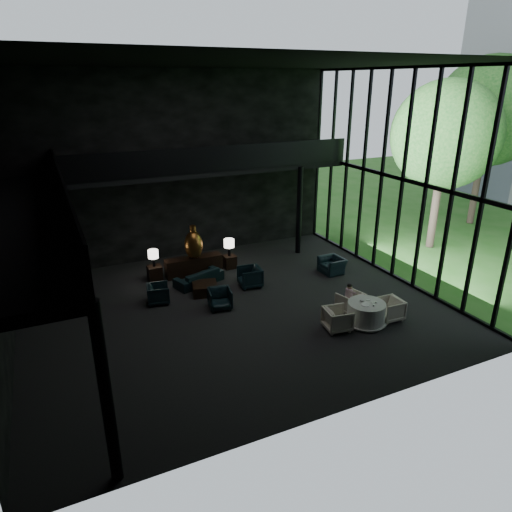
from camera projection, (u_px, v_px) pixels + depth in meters
name	position (u px, v px, depth m)	size (l,w,h in m)	color
floor	(236.00, 309.00, 16.04)	(14.00, 12.00, 0.02)	black
ceiling	(232.00, 62.00, 13.15)	(14.00, 12.00, 0.02)	black
wall_back	(181.00, 167.00, 19.66)	(14.00, 0.04, 8.00)	black
wall_front	(344.00, 260.00, 9.53)	(14.00, 0.04, 8.00)	black
curtain_wall	(403.00, 179.00, 17.35)	(0.20, 12.00, 8.00)	black
mezzanine_left	(28.00, 221.00, 12.22)	(2.00, 12.00, 0.25)	black
mezzanine_back	(211.00, 170.00, 19.21)	(12.00, 2.00, 0.25)	black
railing_left	(64.00, 195.00, 12.40)	(0.06, 12.00, 1.00)	black
railing_back	(219.00, 159.00, 18.15)	(12.00, 0.06, 1.00)	black
column_sw	(106.00, 396.00, 8.52)	(0.24, 0.24, 4.00)	black
column_nw	(64.00, 229.00, 18.15)	(0.24, 0.24, 4.00)	black
column_ne	(299.00, 211.00, 20.59)	(0.24, 0.24, 4.00)	black
tree_near	(446.00, 135.00, 20.19)	(4.80, 4.80, 7.65)	#382D23
tree_far	(489.00, 112.00, 23.59)	(5.60, 5.60, 8.80)	#382D23
console	(194.00, 266.00, 18.79)	(2.36, 0.54, 0.75)	black
bronze_urn	(194.00, 245.00, 18.33)	(0.74, 0.74, 1.39)	#905C2D
side_table_left	(155.00, 273.00, 18.28)	(0.54, 0.54, 0.59)	black
table_lamp_left	(153.00, 255.00, 18.00)	(0.41, 0.41, 0.68)	black
side_table_right	(230.00, 262.00, 19.48)	(0.50, 0.50, 0.55)	black
table_lamp_right	(229.00, 244.00, 19.21)	(0.44, 0.44, 0.73)	black
sofa	(199.00, 275.00, 17.90)	(1.88, 0.55, 0.74)	black
lounge_armchair_west	(158.00, 293.00, 16.36)	(0.75, 0.70, 0.77)	black
lounge_armchair_east	(250.00, 275.00, 17.64)	(0.93, 0.87, 0.96)	black
lounge_armchair_south	(220.00, 297.00, 15.96)	(0.80, 0.75, 0.82)	#11262C
window_armchair	(332.00, 263.00, 18.95)	(0.92, 0.60, 0.81)	black
coffee_table	(205.00, 288.00, 17.13)	(0.91, 0.91, 0.41)	black
dining_table	(366.00, 315.00, 14.97)	(1.39, 1.39, 0.75)	white
dining_chair_north	(350.00, 301.00, 15.71)	(0.79, 0.74, 0.82)	white
dining_chair_east	(389.00, 308.00, 15.23)	(0.80, 0.75, 0.83)	silver
dining_chair_west	(338.00, 317.00, 14.57)	(0.84, 0.79, 0.87)	white
child	(349.00, 291.00, 15.70)	(0.26, 0.26, 0.56)	#CCA3B6
plate_a	(366.00, 305.00, 14.68)	(0.26, 0.26, 0.02)	white
plate_b	(368.00, 299.00, 15.06)	(0.19, 0.19, 0.01)	white
saucer	(373.00, 302.00, 14.85)	(0.15, 0.15, 0.01)	white
coffee_cup	(376.00, 302.00, 14.81)	(0.07, 0.07, 0.06)	white
cereal_bowl	(362.00, 300.00, 14.91)	(0.15, 0.15, 0.07)	white
cream_pot	(374.00, 305.00, 14.59)	(0.05, 0.05, 0.06)	#99999E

